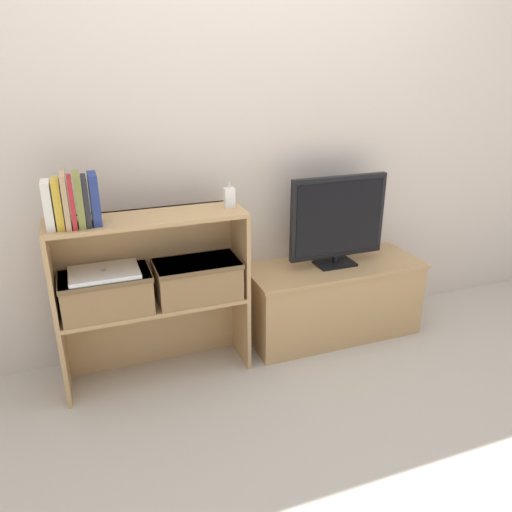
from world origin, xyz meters
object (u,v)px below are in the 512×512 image
object	(u,v)px
book_navy	(95,199)
storage_basket_right	(198,278)
book_tan	(65,200)
book_ivory	(48,205)
tv_stand	(333,299)
book_olive	(79,199)
laptop	(104,272)
book_charcoal	(86,201)
book_crimson	(72,202)
book_mustard	(58,204)
baby_monitor	(229,198)
storage_basket_left	(106,291)
tv	(338,219)

from	to	relation	value
book_navy	storage_basket_right	xyz separation A→B (m)	(0.44, 0.02, -0.45)
book_tan	book_ivory	bearing A→B (deg)	180.00
tv_stand	book_ivory	size ratio (longest dim) A/B	4.96
book_olive	laptop	distance (m)	0.37
book_charcoal	book_crimson	bearing A→B (deg)	180.00
book_ivory	book_mustard	distance (m)	0.04
book_tan	book_charcoal	size ratio (longest dim) A/B	1.10
baby_monitor	storage_basket_right	distance (m)	0.43
book_tan	book_charcoal	xyz separation A→B (m)	(0.08, 0.00, -0.01)
book_crimson	baby_monitor	bearing A→B (deg)	2.61
storage_basket_left	laptop	distance (m)	0.10
book_tan	tv	bearing A→B (deg)	3.60
book_navy	baby_monitor	distance (m)	0.63
book_ivory	storage_basket_right	distance (m)	0.77
book_tan	book_crimson	xyz separation A→B (m)	(0.03, 0.00, -0.01)
book_ivory	book_tan	bearing A→B (deg)	0.00
laptop	book_olive	bearing A→B (deg)	-164.98
baby_monitor	tv	bearing A→B (deg)	4.85
storage_basket_left	storage_basket_right	world-z (taller)	same
book_ivory	book_mustard	world-z (taller)	book_mustard
book_olive	book_navy	world-z (taller)	book_olive
tv	book_olive	xyz separation A→B (m)	(-1.33, -0.09, 0.26)
book_navy	storage_basket_left	bearing A→B (deg)	83.59
tv	storage_basket_right	bearing A→B (deg)	-175.17
tv	book_tan	world-z (taller)	book_tan
book_navy	storage_basket_left	size ratio (longest dim) A/B	0.54
book_tan	book_charcoal	distance (m)	0.08
book_mustard	book_olive	distance (m)	0.09
tv_stand	storage_basket_right	bearing A→B (deg)	-175.06
tv	book_charcoal	size ratio (longest dim) A/B	2.64
book_olive	storage_basket_left	xyz separation A→B (m)	(0.07, 0.02, -0.46)
tv_stand	book_navy	world-z (taller)	book_navy
tv	book_mustard	bearing A→B (deg)	-176.48
tv	baby_monitor	size ratio (longest dim) A/B	4.38
storage_basket_left	baby_monitor	bearing A→B (deg)	1.38
book_navy	laptop	distance (m)	0.36
book_mustard	book_crimson	bearing A→B (deg)	0.00
baby_monitor	laptop	size ratio (longest dim) A/B	0.41
book_mustard	baby_monitor	world-z (taller)	book_mustard
book_navy	book_olive	bearing A→B (deg)	180.00
book_charcoal	storage_basket_left	xyz separation A→B (m)	(0.04, 0.02, -0.45)
book_ivory	storage_basket_left	size ratio (longest dim) A/B	0.49
book_tan	tv_stand	bearing A→B (deg)	3.66
laptop	book_tan	bearing A→B (deg)	-171.71
book_navy	baby_monitor	size ratio (longest dim) A/B	1.75
book_olive	storage_basket_left	distance (m)	0.46
book_olive	tv_stand	bearing A→B (deg)	3.82
book_navy	baby_monitor	world-z (taller)	book_navy
book_tan	book_olive	distance (m)	0.06
book_tan	book_charcoal	bearing A→B (deg)	0.00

